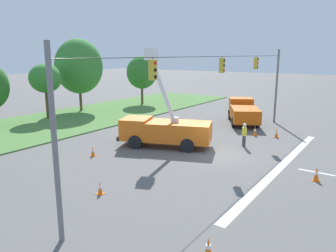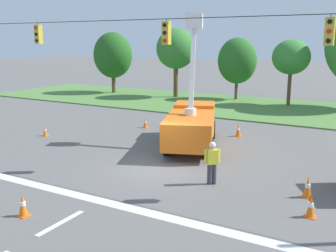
{
  "view_description": "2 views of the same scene",
  "coord_description": "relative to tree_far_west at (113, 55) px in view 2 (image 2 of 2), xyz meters",
  "views": [
    {
      "loc": [
        -19.81,
        -9.42,
        6.75
      ],
      "look_at": [
        -0.94,
        3.48,
        1.72
      ],
      "focal_mm": 35.0,
      "sensor_mm": 36.0,
      "label": 1
    },
    {
      "loc": [
        8.69,
        -14.84,
        5.72
      ],
      "look_at": [
        -0.51,
        1.54,
        1.61
      ],
      "focal_mm": 42.0,
      "sensor_mm": 36.0,
      "label": 2
    }
  ],
  "objects": [
    {
      "name": "ground_plane",
      "position": [
        17.55,
        -19.74,
        -4.13
      ],
      "size": [
        200.0,
        200.0,
        0.0
      ],
      "primitive_type": "plane",
      "color": "#605E5B"
    },
    {
      "name": "signal_gantry",
      "position": [
        17.52,
        -19.74,
        0.3
      ],
      "size": [
        26.2,
        0.33,
        7.2
      ],
      "color": "slate",
      "rests_on": "ground"
    },
    {
      "name": "grass_verge",
      "position": [
        17.55,
        -1.74,
        -4.08
      ],
      "size": [
        56.0,
        12.0,
        0.1
      ],
      "primitive_type": "cube",
      "color": "#517F3D",
      "rests_on": "ground"
    },
    {
      "name": "tree_west",
      "position": [
        7.55,
        0.33,
        0.73
      ],
      "size": [
        3.86,
        3.98,
        6.88
      ],
      "color": "brown",
      "rests_on": "ground"
    },
    {
      "name": "traffic_cone_lane_edge_b",
      "position": [
        24.04,
        -20.08,
        -3.73
      ],
      "size": [
        0.36,
        0.36,
        0.81
      ],
      "color": "orange",
      "rests_on": "ground"
    },
    {
      "name": "tree_east",
      "position": [
        18.71,
        0.58,
        0.15
      ],
      "size": [
        3.24,
        3.31,
        5.8
      ],
      "color": "brown",
      "rests_on": "ground"
    },
    {
      "name": "traffic_cone_mid_right",
      "position": [
        24.44,
        -21.77,
        -3.76
      ],
      "size": [
        0.36,
        0.36,
        0.74
      ],
      "color": "orange",
      "rests_on": "ground"
    },
    {
      "name": "utility_truck_bucket_lift",
      "position": [
        17.08,
        -15.63,
        -2.78
      ],
      "size": [
        4.68,
        7.16,
        7.13
      ],
      "color": "orange",
      "rests_on": "ground"
    },
    {
      "name": "road_worker",
      "position": [
        20.39,
        -20.54,
        -3.13
      ],
      "size": [
        0.53,
        0.45,
        1.77
      ],
      "color": "#383842",
      "rests_on": "ground"
    },
    {
      "name": "traffic_cone_near_bucket",
      "position": [
        18.6,
        -12.23,
        -3.74
      ],
      "size": [
        0.36,
        0.36,
        0.79
      ],
      "color": "orange",
      "rests_on": "ground"
    },
    {
      "name": "traffic_cone_lane_edge_a",
      "position": [
        12.38,
        -12.99,
        -3.81
      ],
      "size": [
        0.36,
        0.36,
        0.67
      ],
      "color": "orange",
      "rests_on": "ground"
    },
    {
      "name": "lane_markings",
      "position": [
        17.55,
        -25.61,
        -4.13
      ],
      "size": [
        17.6,
        15.25,
        0.01
      ],
      "color": "silver",
      "rests_on": "ground"
    },
    {
      "name": "tree_far_west",
      "position": [
        0.0,
        0.0,
        0.0
      ],
      "size": [
        4.33,
        3.83,
        6.59
      ],
      "color": "brown",
      "rests_on": "ground"
    },
    {
      "name": "tree_centre",
      "position": [
        13.42,
        1.8,
        -0.34
      ],
      "size": [
        3.74,
        3.45,
        5.98
      ],
      "color": "brown",
      "rests_on": "ground"
    },
    {
      "name": "traffic_cone_mid_left",
      "position": [
        8.27,
        -17.91,
        -3.83
      ],
      "size": [
        0.36,
        0.36,
        0.64
      ],
      "color": "orange",
      "rests_on": "ground"
    },
    {
      "name": "traffic_cone_foreground_left",
      "position": [
        16.11,
        -26.36,
        -3.75
      ],
      "size": [
        0.36,
        0.36,
        0.78
      ],
      "color": "orange",
      "rests_on": "ground"
    }
  ]
}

